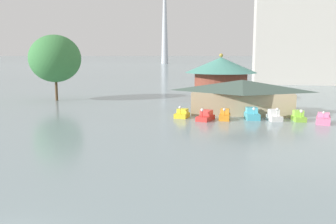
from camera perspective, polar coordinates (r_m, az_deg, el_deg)
name	(u,v)px	position (r m, az deg, el deg)	size (l,w,h in m)	color
pedal_boat_yellow	(182,114)	(50.02, 2.14, -0.30)	(1.93, 2.51, 1.68)	yellow
pedal_boat_red	(206,116)	(48.15, 5.70, -0.64)	(2.36, 3.08, 1.68)	red
pedal_boat_orange	(225,115)	(48.83, 8.56, -0.52)	(1.42, 2.50, 1.64)	orange
pedal_boat_cyan	(252,114)	(50.02, 12.56, -0.36)	(2.01, 2.99, 1.69)	#4CB7CC
pedal_boat_white	(274,116)	(49.74, 15.75, -0.59)	(1.96, 2.73, 1.76)	white
pedal_boat_lime	(299,117)	(50.35, 19.13, -0.67)	(1.65, 2.49, 1.58)	#8CCC3F
pedal_boat_pink	(323,119)	(49.41, 22.42, -1.02)	(2.16, 2.86, 1.66)	pink
boathouse	(242,95)	(54.70, 11.12, 2.46)	(14.89, 8.33, 4.73)	tan
green_roof_pavilion	(221,75)	(70.39, 7.98, 5.54)	(13.12, 13.12, 8.38)	brown
shoreline_tree_tall_left	(55,59)	(70.19, -16.71, 7.74)	(9.08, 9.08, 11.64)	brown
background_building_block	(301,33)	(112.63, 19.39, 11.21)	(25.37, 14.44, 27.76)	beige
distant_broadcast_tower	(165,0)	(303.61, -0.50, 16.59)	(7.44, 7.44, 121.40)	#B7BCC6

